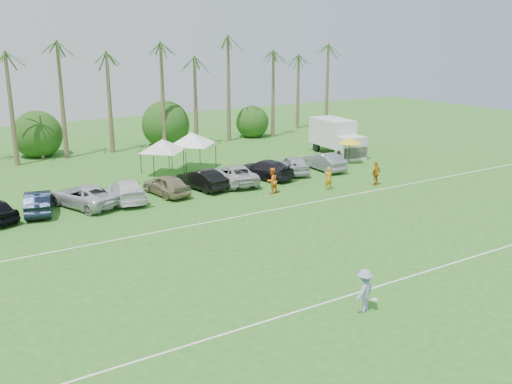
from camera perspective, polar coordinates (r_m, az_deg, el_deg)
ground at (r=24.68m, az=14.75°, el=-10.98°), size 120.00×120.00×0.00m
field_lines at (r=30.14m, az=3.62°, el=-5.50°), size 80.00×12.10×0.01m
palm_tree_3 at (r=53.44m, az=-23.70°, el=13.44°), size 2.40×2.40×11.90m
palm_tree_4 at (r=54.32m, az=-19.18°, el=11.14°), size 2.40×2.40×8.90m
palm_tree_5 at (r=55.34m, az=-15.15°, el=12.42°), size 2.40×2.40×9.90m
palm_tree_6 at (r=56.64m, az=-11.25°, el=13.59°), size 2.40×2.40×10.90m
palm_tree_7 at (r=58.20m, az=-7.51°, el=14.62°), size 2.40×2.40×11.90m
palm_tree_8 at (r=60.57m, az=-3.04°, el=12.31°), size 2.40×2.40×8.90m
palm_tree_9 at (r=63.13m, az=1.02°, el=13.25°), size 2.40×2.40×9.90m
palm_tree_10 at (r=65.97m, az=4.77°, el=14.04°), size 2.40×2.40×10.90m
palm_tree_11 at (r=68.44m, az=7.55°, el=14.72°), size 2.40×2.40×11.90m
bush_tree_1 at (r=55.50m, az=-20.91°, el=5.13°), size 4.00×4.00×4.00m
bush_tree_2 at (r=58.99m, az=-9.42°, el=6.49°), size 4.00×4.00×4.00m
bush_tree_3 at (r=63.49m, az=-1.03°, el=7.32°), size 4.00×4.00×4.00m
sideline_player_a at (r=41.24m, az=7.24°, el=1.37°), size 0.68×0.52×1.65m
sideline_player_b at (r=39.87m, az=1.61°, el=1.14°), size 1.01×0.86×1.84m
sideline_player_c at (r=43.01m, az=11.90°, el=1.83°), size 1.11×0.65×1.78m
box_truck at (r=53.47m, az=8.10°, el=5.55°), size 3.06×6.49×3.23m
canopy_tent_left at (r=45.34m, az=-9.36°, el=5.23°), size 4.17×4.17×3.37m
canopy_tent_right at (r=47.08m, az=-6.48°, el=5.95°), size 4.45×4.45×3.60m
market_umbrella at (r=49.78m, az=9.37°, el=5.08°), size 1.99×1.99×2.22m
frisbee_player at (r=23.53m, az=10.77°, el=-9.66°), size 1.31×1.00×1.78m
parked_car_1 at (r=37.99m, az=-20.93°, el=-0.93°), size 2.52×4.62×1.45m
parked_car_2 at (r=38.45m, az=-16.80°, el=-0.38°), size 4.12×5.72×1.45m
parked_car_3 at (r=39.09m, az=-12.79°, el=0.16°), size 2.80×5.24×1.45m
parked_car_4 at (r=39.98m, az=-8.96°, el=0.70°), size 2.29×4.44×1.45m
parked_car_5 at (r=41.23m, az=-5.45°, el=1.27°), size 2.34×4.60×1.45m
parked_car_6 at (r=42.57m, az=-2.11°, el=1.79°), size 3.43×5.59×1.45m
parked_car_7 at (r=44.18m, az=0.92°, el=2.30°), size 3.09×5.31×1.45m
parked_car_8 at (r=45.86m, az=3.76°, el=2.76°), size 2.93×4.56×1.45m
parked_car_9 at (r=47.20m, az=6.84°, el=3.04°), size 1.73×4.45×1.45m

